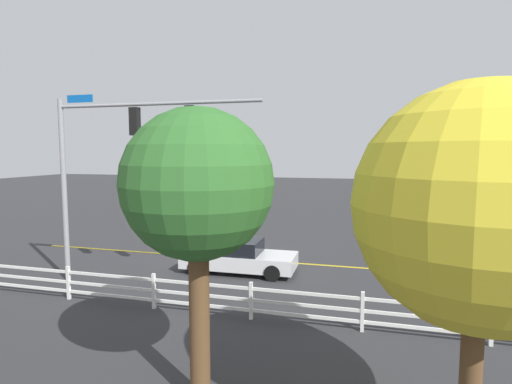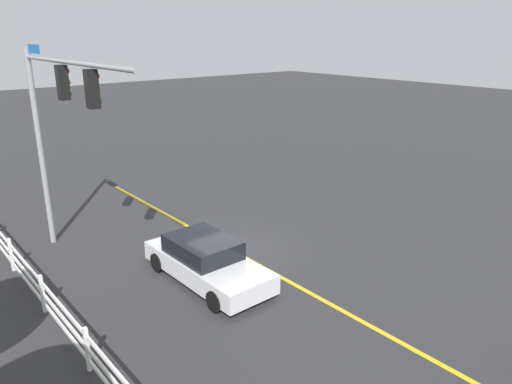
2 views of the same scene
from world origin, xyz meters
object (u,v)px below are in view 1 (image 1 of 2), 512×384
Objects in this scene: tree_0 at (480,208)px; tree_1 at (198,187)px; car_0 at (508,252)px; car_1 at (238,256)px.

tree_0 reaches higher than tree_1.
tree_1 is at bearing 52.30° from car_0.
tree_1 is (4.80, -0.50, 0.17)m from tree_0.
car_1 is (11.19, 3.75, -0.02)m from car_0.
tree_1 reaches higher than car_1.
tree_0 is 1.04× the size of tree_1.
tree_1 is (9.19, 12.50, 3.68)m from car_0.
car_1 is 12.02m from tree_0.
car_1 is at bearing 17.13° from car_0.
car_0 is 0.72× the size of tree_0.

